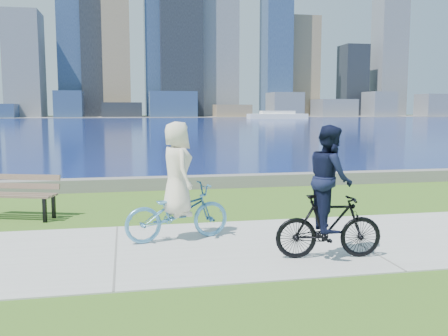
# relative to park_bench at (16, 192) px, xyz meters

# --- Properties ---
(ground) EXTENTS (320.00, 320.00, 0.00)m
(ground) POSITION_rel_park_bench_xyz_m (2.06, -3.01, -0.55)
(ground) COLOR #365E18
(ground) RESTS_ON ground
(concrete_path) EXTENTS (80.00, 3.50, 0.02)m
(concrete_path) POSITION_rel_park_bench_xyz_m (2.06, -3.01, -0.54)
(concrete_path) COLOR #ACACA7
(concrete_path) RESTS_ON ground
(seawall) EXTENTS (90.00, 0.50, 0.35)m
(seawall) POSITION_rel_park_bench_xyz_m (2.06, 3.19, -0.38)
(seawall) COLOR slate
(seawall) RESTS_ON ground
(bay_water) EXTENTS (320.00, 131.00, 0.01)m
(bay_water) POSITION_rel_park_bench_xyz_m (2.06, 68.99, -0.55)
(bay_water) COLOR navy
(bay_water) RESTS_ON ground
(far_shore) EXTENTS (320.00, 30.00, 0.12)m
(far_shore) POSITION_rel_park_bench_xyz_m (2.06, 126.99, -0.49)
(far_shore) COLOR gray
(far_shore) RESTS_ON ground
(city_skyline) EXTENTS (180.13, 22.30, 76.00)m
(city_skyline) POSITION_rel_park_bench_xyz_m (6.23, 125.92, 21.55)
(city_skyline) COLOR navy
(city_skyline) RESTS_ON ground
(ferry_far) EXTENTS (12.85, 3.67, 1.74)m
(ferry_far) POSITION_rel_park_bench_xyz_m (34.89, 93.65, 0.17)
(ferry_far) COLOR white
(ferry_far) RESTS_ON ground
(park_bench) EXTENTS (1.85, 1.12, 0.90)m
(park_bench) POSITION_rel_park_bench_xyz_m (0.00, 0.00, 0.00)
(park_bench) COLOR black
(park_bench) RESTS_ON ground
(cyclist_woman) EXTENTS (1.03, 1.95, 2.04)m
(cyclist_woman) POSITION_rel_park_bench_xyz_m (3.11, -2.43, 0.23)
(cyclist_woman) COLOR #4F93C1
(cyclist_woman) RESTS_ON ground
(cyclist_man) EXTENTS (0.69, 1.67, 2.03)m
(cyclist_man) POSITION_rel_park_bench_xyz_m (5.25, -3.94, 0.32)
(cyclist_man) COLOR black
(cyclist_man) RESTS_ON ground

